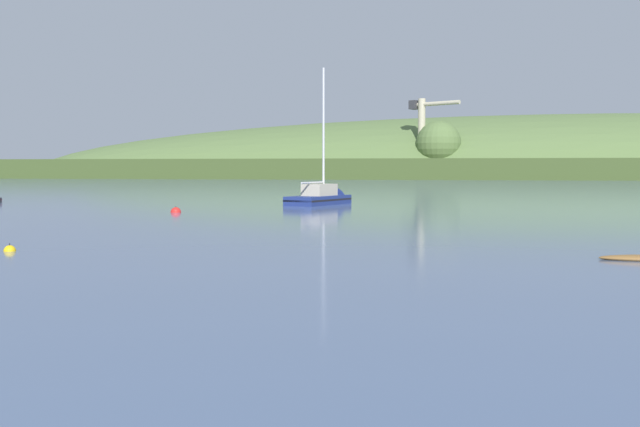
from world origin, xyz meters
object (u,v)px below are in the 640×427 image
object	(u,v)px
dockside_crane	(423,139)
mooring_buoy_midchannel	(10,251)
mooring_buoy_foreground	(176,212)
sailboat_near_mooring	(324,200)

from	to	relation	value
dockside_crane	mooring_buoy_midchannel	size ratio (longest dim) A/B	42.52
dockside_crane	mooring_buoy_foreground	xyz separation A→B (m)	(-6.02, -177.58, -11.99)
mooring_buoy_foreground	mooring_buoy_midchannel	bearing A→B (deg)	-81.99
dockside_crane	mooring_buoy_midchannel	bearing A→B (deg)	-60.14
mooring_buoy_midchannel	mooring_buoy_foreground	bearing A→B (deg)	98.01
mooring_buoy_foreground	mooring_buoy_midchannel	world-z (taller)	mooring_buoy_foreground
sailboat_near_mooring	mooring_buoy_foreground	distance (m)	17.21
dockside_crane	sailboat_near_mooring	bearing A→B (deg)	-58.66
sailboat_near_mooring	mooring_buoy_midchannel	bearing A→B (deg)	-168.48
mooring_buoy_midchannel	sailboat_near_mooring	bearing A→B (deg)	83.63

